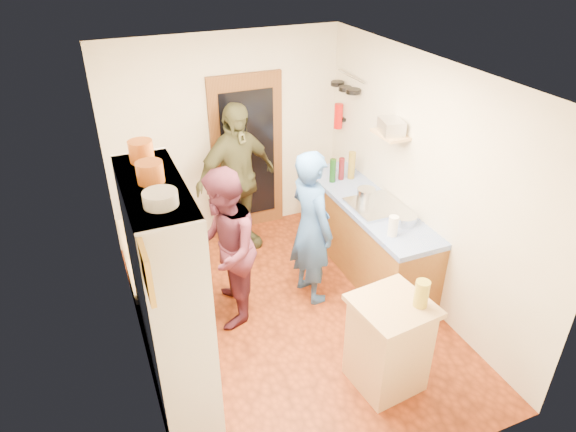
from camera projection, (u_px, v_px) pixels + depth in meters
floor at (289, 316)px, 5.51m from camera, size 3.00×4.00×0.02m
ceiling at (289, 72)px, 4.20m from camera, size 3.00×4.00×0.02m
wall_back at (227, 138)px, 6.46m from camera, size 3.00×0.02×2.60m
wall_front at (411, 354)px, 3.25m from camera, size 3.00×0.02×2.60m
wall_left at (125, 244)px, 4.35m from camera, size 0.02×4.00×2.60m
wall_right at (422, 183)px, 5.36m from camera, size 0.02×4.00×2.60m
door_frame at (247, 155)px, 6.64m from camera, size 0.95×0.06×2.10m
door_glass at (248, 156)px, 6.61m from camera, size 0.70×0.02×1.70m
hutch_body at (172, 314)px, 3.88m from camera, size 0.40×1.20×2.20m
hutch_top_shelf at (153, 187)px, 3.34m from camera, size 0.40×1.14×0.04m
plate_stack at (160, 199)px, 3.07m from camera, size 0.21×0.21×0.09m
orange_pot_a at (150, 172)px, 3.32m from camera, size 0.18×0.18×0.14m
orange_pot_b at (141, 151)px, 3.61m from camera, size 0.17×0.17×0.15m
left_counter_base at (164, 287)px, 5.25m from camera, size 0.60×1.40×0.85m
left_counter_top at (158, 251)px, 5.03m from camera, size 0.64×1.44×0.05m
toaster at (170, 261)px, 4.67m from camera, size 0.27×0.20×0.19m
kettle at (153, 246)px, 4.87m from camera, size 0.20×0.20×0.20m
orange_bowl at (162, 233)px, 5.17m from camera, size 0.25×0.25×0.09m
chopping_board at (149, 219)px, 5.49m from camera, size 0.36×0.31×0.02m
right_counter_base at (365, 237)px, 6.10m from camera, size 0.60×2.20×0.84m
right_counter_top at (368, 203)px, 5.87m from camera, size 0.62×2.22×0.06m
hob at (376, 206)px, 5.72m from camera, size 0.55×0.58×0.04m
pot_on_hob at (366, 194)px, 5.77m from camera, size 0.21×0.21×0.14m
bottle_a at (333, 171)px, 6.22m from camera, size 0.08×0.08×0.30m
bottle_b at (341, 169)px, 6.28m from camera, size 0.08×0.08×0.28m
bottle_c at (352, 165)px, 6.30m from camera, size 0.10×0.10×0.35m
paper_towel at (393, 226)px, 5.17m from camera, size 0.12×0.12×0.22m
mixing_bowl at (405, 219)px, 5.41m from camera, size 0.29×0.29×0.10m
island_base at (388, 346)px, 4.52m from camera, size 0.61×0.61×0.86m
island_top at (393, 306)px, 4.29m from camera, size 0.68×0.68×0.05m
cutting_board at (385, 303)px, 4.31m from camera, size 0.38×0.32×0.02m
oil_jar at (422, 294)px, 4.21m from camera, size 0.13×0.13×0.24m
pan_rail at (351, 76)px, 6.19m from camera, size 0.02×0.65×0.02m
pan_hang_a at (353, 91)px, 6.09m from camera, size 0.18×0.18×0.05m
pan_hang_b at (345, 88)px, 6.26m from camera, size 0.16×0.16×0.05m
pan_hang_c at (337, 83)px, 6.42m from camera, size 0.17×0.17×0.05m
wall_shelf at (390, 134)px, 5.47m from camera, size 0.26×0.42×0.03m
radio at (391, 126)px, 5.43m from camera, size 0.28×0.34×0.15m
ext_bracket at (342, 119)px, 6.63m from camera, size 0.06×0.10×0.04m
fire_extinguisher at (338, 116)px, 6.58m from camera, size 0.11×0.11×0.32m
picture_frame at (147, 273)px, 2.75m from camera, size 0.03×0.25×0.30m
person_hob at (315, 228)px, 5.41m from camera, size 0.50×0.69×1.74m
person_left at (228, 247)px, 5.12m from camera, size 0.86×0.98×1.71m
person_back at (238, 179)px, 6.22m from camera, size 1.21×0.79×1.91m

